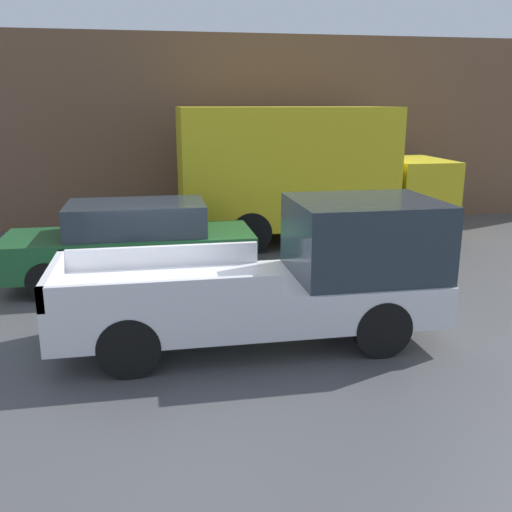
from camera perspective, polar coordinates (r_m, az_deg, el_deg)
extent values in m
plane|color=#4C4C4F|center=(9.65, -8.73, -6.54)|extent=(60.00, 60.00, 0.00)
cube|color=brown|center=(16.85, -10.06, 12.07)|extent=(28.00, 0.15, 5.43)
cube|color=silver|center=(8.59, -0.66, -4.25)|extent=(5.69, 1.96, 0.61)
cube|color=#28333D|center=(8.81, 10.72, 1.89)|extent=(2.16, 1.84, 1.14)
cube|color=silver|center=(9.23, -9.52, -0.02)|extent=(3.13, 0.10, 0.34)
cube|color=silver|center=(7.45, -9.21, -3.69)|extent=(3.13, 0.10, 0.34)
cube|color=silver|center=(8.46, -19.70, -2.12)|extent=(0.10, 1.96, 0.34)
cylinder|color=black|center=(9.90, 8.62, -3.41)|extent=(0.84, 0.26, 0.84)
cylinder|color=black|center=(8.39, 12.45, -7.05)|extent=(0.84, 0.26, 0.84)
cylinder|color=black|center=(9.39, -12.28, -4.61)|extent=(0.84, 0.26, 0.84)
cylinder|color=black|center=(7.79, -12.60, -8.83)|extent=(0.84, 0.26, 0.84)
cube|color=#1E592D|center=(11.65, -12.41, 0.52)|extent=(4.84, 1.81, 0.71)
cube|color=#28333D|center=(11.50, -11.88, 3.75)|extent=(2.66, 1.59, 0.61)
cylinder|color=black|center=(12.54, -5.37, 0.41)|extent=(0.74, 0.22, 0.74)
cylinder|color=black|center=(10.99, -4.61, -1.67)|extent=(0.74, 0.22, 0.74)
cylinder|color=black|center=(12.65, -19.04, -0.23)|extent=(0.74, 0.22, 0.74)
cylinder|color=black|center=(11.12, -20.19, -2.38)|extent=(0.74, 0.22, 0.74)
cube|color=gold|center=(16.12, 15.43, 6.51)|extent=(1.55, 2.45, 1.60)
cube|color=gold|center=(14.84, 2.86, 8.96)|extent=(5.35, 2.58, 2.95)
cylinder|color=black|center=(17.16, 12.75, 4.54)|extent=(1.01, 0.30, 1.01)
cylinder|color=black|center=(15.11, 16.14, 2.92)|extent=(1.01, 0.30, 1.01)
cylinder|color=black|center=(15.97, -1.98, 4.14)|extent=(1.01, 0.30, 1.01)
cylinder|color=black|center=(13.74, -0.55, 2.35)|extent=(1.01, 0.30, 1.01)
cube|color=red|center=(17.52, 6.37, 4.94)|extent=(0.45, 0.40, 0.95)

